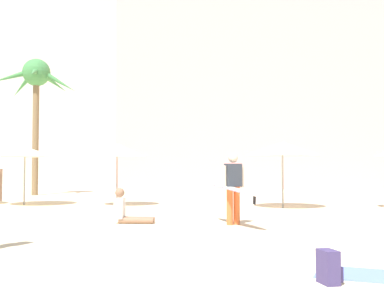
% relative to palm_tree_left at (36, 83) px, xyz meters
% --- Properties ---
extents(hotel_pink, '(20.78, 10.82, 19.63)m').
position_rel_palm_tree_left_xyz_m(hotel_pink, '(12.51, 12.93, 4.21)').
color(hotel_pink, pink).
rests_on(hotel_pink, ground).
extents(hotel_tower_gray, '(18.70, 10.15, 29.64)m').
position_rel_palm_tree_left_xyz_m(hotel_tower_gray, '(-6.27, 19.01, 9.21)').
color(hotel_tower_gray, '#BCB7AD').
rests_on(hotel_tower_gray, ground).
extents(palm_tree_left, '(4.20, 4.40, 6.82)m').
position_rel_palm_tree_left_xyz_m(palm_tree_left, '(0.00, 0.00, 0.00)').
color(palm_tree_left, brown).
rests_on(palm_tree_left, ground).
extents(cafe_umbrella_0, '(2.14, 2.14, 2.27)m').
position_rel_palm_tree_left_xyz_m(cafe_umbrella_0, '(5.68, -5.82, -3.57)').
color(cafe_umbrella_0, gray).
rests_on(cafe_umbrella_0, ground).
extents(cafe_umbrella_1, '(2.54, 2.54, 2.16)m').
position_rel_palm_tree_left_xyz_m(cafe_umbrella_1, '(2.21, -5.97, -3.63)').
color(cafe_umbrella_1, gray).
rests_on(cafe_umbrella_1, ground).
extents(cafe_umbrella_3, '(2.62, 2.62, 2.29)m').
position_rel_palm_tree_left_xyz_m(cafe_umbrella_3, '(11.65, -6.16, -3.55)').
color(cafe_umbrella_3, gray).
rests_on(cafe_umbrella_3, ground).
extents(backpack, '(0.31, 0.34, 0.42)m').
position_rel_palm_tree_left_xyz_m(backpack, '(11.30, -17.14, -5.40)').
color(backpack, '#403566').
rests_on(backpack, ground).
extents(person_near_left, '(1.01, 0.41, 0.89)m').
position_rel_palm_tree_left_xyz_m(person_near_left, '(7.32, -11.12, -5.30)').
color(person_near_left, '#936B51').
rests_on(person_near_left, ground).
extents(person_near_right, '(1.55, 2.45, 1.78)m').
position_rel_palm_tree_left_xyz_m(person_near_right, '(10.02, -11.29, -4.66)').
color(person_near_right, orange).
rests_on(person_near_right, ground).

